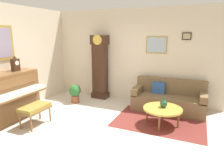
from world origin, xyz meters
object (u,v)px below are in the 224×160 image
object	(u,v)px
green_jug	(164,104)
coffee_table	(163,109)
piano	(9,96)
couch	(168,99)
grandfather_clock	(100,69)
potted_plant	(75,92)
piano_bench	(35,108)
mantel_clock	(15,64)

from	to	relation	value
green_jug	coffee_table	bearing A→B (deg)	-96.47
piano	coffee_table	size ratio (longest dim) A/B	1.64
coffee_table	couch	bearing A→B (deg)	90.63
grandfather_clock	potted_plant	size ratio (longest dim) A/B	3.62
piano_bench	green_jug	distance (m)	2.95
couch	potted_plant	bearing A→B (deg)	-169.41
mantel_clock	couch	bearing A→B (deg)	28.74
grandfather_clock	couch	distance (m)	2.32
grandfather_clock	potted_plant	world-z (taller)	grandfather_clock
piano	coffee_table	world-z (taller)	piano
piano	green_jug	xyz separation A→B (m)	(3.48, 1.23, -0.09)
piano_bench	couch	xyz separation A→B (m)	(2.66, 2.19, -0.09)
couch	mantel_clock	xyz separation A→B (m)	(-3.46, -1.90, 1.03)
grandfather_clock	mantel_clock	size ratio (longest dim) A/B	5.34
mantel_clock	potted_plant	distance (m)	1.88
mantel_clock	potted_plant	bearing A→B (deg)	61.45
piano	piano_bench	bearing A→B (deg)	-0.16
piano	grandfather_clock	xyz separation A→B (m)	(1.25, 2.43, 0.37)
grandfather_clock	potted_plant	xyz separation A→B (m)	(-0.49, -0.74, -0.64)
couch	coffee_table	world-z (taller)	couch
mantel_clock	green_jug	xyz separation A→B (m)	(3.48, 0.94, -0.84)
coffee_table	mantel_clock	distance (m)	3.71
piano	green_jug	distance (m)	3.69
coffee_table	green_jug	size ratio (longest dim) A/B	3.67
piano_bench	mantel_clock	size ratio (longest dim) A/B	1.84
couch	potted_plant	world-z (taller)	couch
piano	potted_plant	distance (m)	1.87
grandfather_clock	green_jug	distance (m)	2.58
potted_plant	coffee_table	bearing A→B (deg)	-10.65
piano	green_jug	bearing A→B (deg)	19.44
grandfather_clock	potted_plant	distance (m)	1.09
piano	piano_bench	size ratio (longest dim) A/B	2.06
green_jug	potted_plant	bearing A→B (deg)	170.48
couch	green_jug	bearing A→B (deg)	-88.97
coffee_table	potted_plant	xyz separation A→B (m)	(-2.72, 0.51, -0.06)
piano_bench	grandfather_clock	world-z (taller)	grandfather_clock
piano	mantel_clock	world-z (taller)	mantel_clock
mantel_clock	green_jug	bearing A→B (deg)	15.06
piano_bench	couch	size ratio (longest dim) A/B	0.37
mantel_clock	piano	bearing A→B (deg)	-90.31
piano_bench	mantel_clock	distance (m)	1.27
potted_plant	couch	bearing A→B (deg)	10.59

